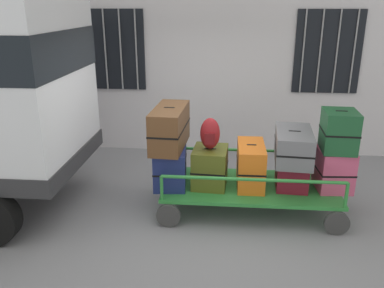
# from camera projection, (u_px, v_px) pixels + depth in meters

# --- Properties ---
(ground_plane) EXTENTS (40.00, 40.00, 0.00)m
(ground_plane) POSITION_uv_depth(u_px,v_px,m) (197.00, 211.00, 5.80)
(ground_plane) COLOR gray
(building_wall) EXTENTS (12.00, 0.38, 5.00)m
(building_wall) POSITION_uv_depth(u_px,v_px,m) (209.00, 23.00, 7.48)
(building_wall) COLOR silver
(building_wall) RESTS_ON ground
(luggage_cart) EXTENTS (2.52, 1.27, 0.38)m
(luggage_cart) POSITION_uv_depth(u_px,v_px,m) (250.00, 188.00, 5.77)
(luggage_cart) COLOR #2D8438
(luggage_cart) RESTS_ON ground
(cart_railing) EXTENTS (2.42, 1.13, 0.35)m
(cart_railing) POSITION_uv_depth(u_px,v_px,m) (251.00, 166.00, 5.65)
(cart_railing) COLOR #2D8438
(cart_railing) RESTS_ON luggage_cart
(suitcase_left_bottom) EXTENTS (0.52, 0.91, 0.54)m
(suitcase_left_bottom) POSITION_uv_depth(u_px,v_px,m) (171.00, 164.00, 5.79)
(suitcase_left_bottom) COLOR navy
(suitcase_left_bottom) RESTS_ON luggage_cart
(suitcase_left_middle) EXTENTS (0.48, 1.03, 0.57)m
(suitcase_left_middle) POSITION_uv_depth(u_px,v_px,m) (170.00, 127.00, 5.60)
(suitcase_left_middle) COLOR brown
(suitcase_left_middle) RESTS_ON suitcase_left_bottom
(suitcase_midleft_bottom) EXTENTS (0.52, 0.60, 0.56)m
(suitcase_midleft_bottom) POSITION_uv_depth(u_px,v_px,m) (210.00, 167.00, 5.67)
(suitcase_midleft_bottom) COLOR #4C5119
(suitcase_midleft_bottom) RESTS_ON luggage_cart
(suitcase_center_bottom) EXTENTS (0.39, 0.79, 0.61)m
(suitcase_center_bottom) POSITION_uv_depth(u_px,v_px,m) (251.00, 165.00, 5.69)
(suitcase_center_bottom) COLOR orange
(suitcase_center_bottom) RESTS_ON luggage_cart
(suitcase_midright_bottom) EXTENTS (0.46, 0.54, 0.40)m
(suitcase_midright_bottom) POSITION_uv_depth(u_px,v_px,m) (291.00, 174.00, 5.63)
(suitcase_midright_bottom) COLOR maroon
(suitcase_midright_bottom) RESTS_ON luggage_cart
(suitcase_midright_middle) EXTENTS (0.56, 0.94, 0.43)m
(suitcase_midright_middle) POSITION_uv_depth(u_px,v_px,m) (293.00, 146.00, 5.53)
(suitcase_midright_middle) COLOR slate
(suitcase_midright_middle) RESTS_ON suitcase_midright_bottom
(suitcase_right_bottom) EXTENTS (0.50, 0.55, 0.58)m
(suitcase_right_bottom) POSITION_uv_depth(u_px,v_px,m) (334.00, 169.00, 5.56)
(suitcase_right_bottom) COLOR #CC4C72
(suitcase_right_bottom) RESTS_ON luggage_cart
(suitcase_right_middle) EXTENTS (0.46, 0.55, 0.56)m
(suitcase_right_middle) POSITION_uv_depth(u_px,v_px,m) (339.00, 131.00, 5.36)
(suitcase_right_middle) COLOR #194C28
(suitcase_right_middle) RESTS_ON suitcase_right_bottom
(backpack) EXTENTS (0.27, 0.22, 0.44)m
(backpack) POSITION_uv_depth(u_px,v_px,m) (210.00, 134.00, 5.49)
(backpack) COLOR maroon
(backpack) RESTS_ON suitcase_midleft_bottom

